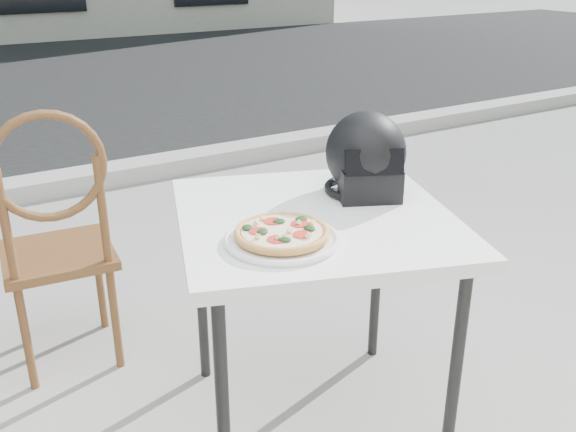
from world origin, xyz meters
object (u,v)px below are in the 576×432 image
pizza (282,232)px  cafe_chair_main (55,230)px  cafe_table_main (315,235)px  plate (282,239)px  helmet (366,158)px

pizza → cafe_chair_main: bearing=115.9°
cafe_chair_main → cafe_table_main: bearing=135.1°
plate → pizza: 0.02m
pizza → helmet: (0.43, 0.19, 0.09)m
helmet → cafe_chair_main: bearing=166.1°
plate → helmet: bearing=24.2°
cafe_table_main → pizza: pizza is taller
plate → cafe_chair_main: cafe_chair_main is taller
cafe_chair_main → helmet: bearing=147.2°
helmet → plate: bearing=-131.1°
cafe_table_main → helmet: bearing=16.4°
cafe_table_main → pizza: 0.25m
plate → cafe_chair_main: 1.00m
helmet → cafe_chair_main: 1.15m
cafe_table_main → pizza: bearing=-147.3°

